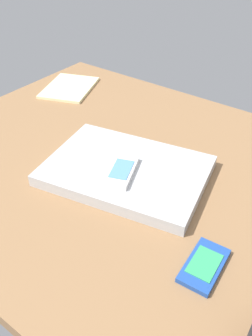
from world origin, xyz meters
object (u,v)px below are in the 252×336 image
laptop_closed (126,171)px  cell_phone_on_laptop (122,171)px  notepad (69,88)px  cell_phone_on_desk (204,265)px

laptop_closed → cell_phone_on_laptop: size_ratio=2.87×
notepad → cell_phone_on_laptop: bearing=-54.8°
laptop_closed → notepad: laptop_closed is taller
cell_phone_on_laptop → notepad: size_ratio=0.64×
cell_phone_on_desk → notepad: cell_phone_on_desk is taller
cell_phone_on_desk → notepad: 73.91cm
laptop_closed → cell_phone_on_laptop: 3.27cm
notepad → laptop_closed: bearing=-52.7°
laptop_closed → cell_phone_on_desk: laptop_closed is taller
cell_phone_on_desk → notepad: size_ratio=0.58×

